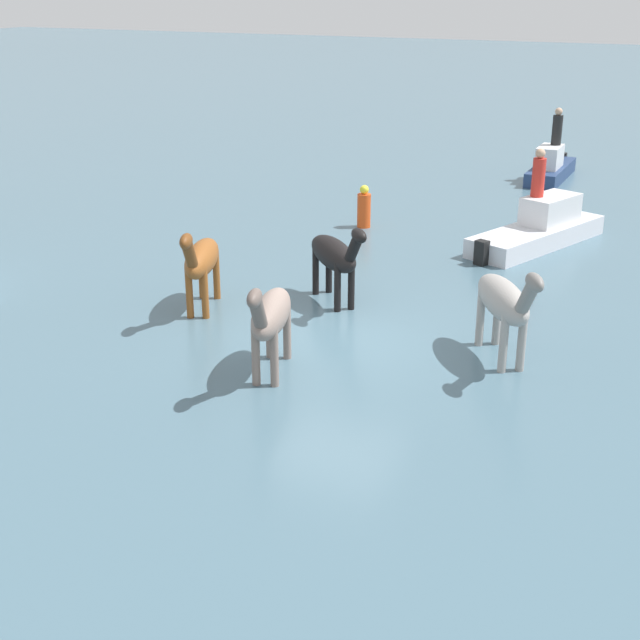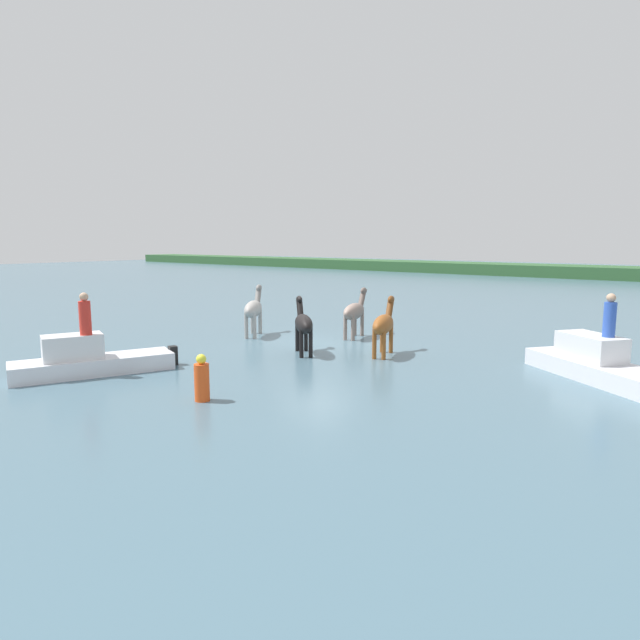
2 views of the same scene
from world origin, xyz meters
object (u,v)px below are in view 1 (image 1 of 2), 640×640
Objects in this scene: person_helmsman_aft at (557,128)px; horse_dun_straggler at (201,260)px; buoy_channel_marker at (364,208)px; boat_skiff_near at (550,170)px; horse_lead at (270,316)px; person_watcher_seated at (539,175)px; horse_rear_stallion at (335,255)px; horse_chestnut_trailing at (505,301)px; boat_tender_starboard at (539,233)px.

horse_dun_straggler is at bearing 75.09° from person_helmsman_aft.
buoy_channel_marker is at bearing 66.71° from person_helmsman_aft.
horse_lead is at bearing -3.47° from boat_skiff_near.
person_watcher_seated is at bearing 8.66° from boat_skiff_near.
person_watcher_seated reaches higher than buoy_channel_marker.
horse_dun_straggler is 2.03× the size of person_helmsman_aft.
boat_skiff_near is 3.16× the size of person_watcher_seated.
horse_dun_straggler is (2.26, 1.46, 0.02)m from horse_rear_stallion.
horse_lead is at bearing 102.66° from buoy_channel_marker.
horse_lead reaches higher than buoy_channel_marker.
person_watcher_seated is (-2.77, -6.15, 0.71)m from horse_rear_stallion.
person_watcher_seated is (-5.02, -7.61, 0.69)m from horse_dun_straggler.
horse_lead is at bearing 76.50° from person_watcher_seated.
person_watcher_seated reaches higher than horse_lead.
horse_lead is 1.05× the size of horse_chestnut_trailing.
horse_lead is 0.54× the size of boat_tender_starboard.
horse_rear_stallion is 6.78m from person_watcher_seated.
horse_rear_stallion is at bearing 65.77° from person_watcher_seated.
person_helmsman_aft is (-1.37, -17.37, 0.66)m from horse_lead.
horse_rear_stallion is at bearing 82.57° from person_helmsman_aft.
person_helmsman_aft is (0.97, -7.61, -0.02)m from person_watcher_seated.
horse_rear_stallion is 0.83× the size of horse_lead.
horse_chestnut_trailing is 9.01m from buoy_channel_marker.
boat_tender_starboard is at bearing 152.77° from horse_chestnut_trailing.
horse_chestnut_trailing is at bearing 8.62° from boat_skiff_near.
boat_skiff_near is (2.11, -15.23, -0.79)m from horse_chestnut_trailing.
boat_tender_starboard is (-2.93, -5.99, -0.71)m from horse_rear_stallion.
boat_tender_starboard is 7.97m from person_helmsman_aft.
horse_dun_straggler reaches higher than horse_lead.
horse_lead is 17.43m from person_helmsman_aft.
horse_dun_straggler is at bearing 166.53° from boat_tender_starboard.
horse_dun_straggler reaches higher than buoy_channel_marker.
person_helmsman_aft reaches higher than horse_lead.
horse_lead reaches higher than boat_skiff_near.
person_helmsman_aft is at bearing 159.21° from horse_lead.
person_watcher_seated reaches higher than boat_tender_starboard.
horse_chestnut_trailing is 1.94× the size of person_helmsman_aft.
horse_chestnut_trailing reaches higher than horse_rear_stallion.
horse_dun_straggler is (6.07, 0.04, -0.04)m from horse_chestnut_trailing.
horse_chestnut_trailing reaches higher than buoy_channel_marker.
person_helmsman_aft is at bearing 63.53° from boat_skiff_near.
horse_chestnut_trailing is 0.62× the size of boat_skiff_near.
horse_dun_straggler is 0.53× the size of boat_tender_starboard.
horse_chestnut_trailing is 7.50m from boat_tender_starboard.
person_helmsman_aft is (-4.05, -15.22, 0.66)m from horse_dun_straggler.
horse_lead is 17.48m from boat_skiff_near.
horse_dun_straggler is at bearing -13.81° from boat_skiff_near.
horse_dun_straggler is (2.68, -2.15, 0.00)m from horse_lead.
horse_dun_straggler is 2.03× the size of person_watcher_seated.
boat_tender_starboard is 3.82× the size of person_helmsman_aft.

